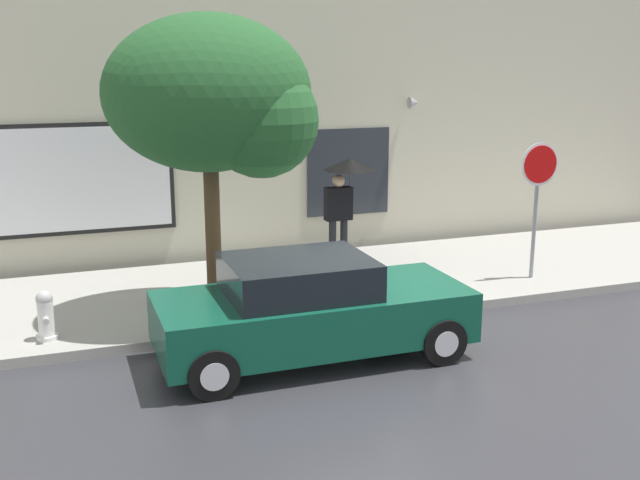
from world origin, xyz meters
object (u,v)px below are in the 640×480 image
(fire_hydrant, at_px, (46,316))
(pedestrian_with_umbrella, at_px, (346,181))
(street_tree, at_px, (219,100))
(stop_sign, at_px, (538,183))
(parked_car, at_px, (310,310))

(fire_hydrant, distance_m, pedestrian_with_umbrella, 6.00)
(pedestrian_with_umbrella, relative_size, street_tree, 0.45)
(fire_hydrant, height_order, street_tree, street_tree)
(pedestrian_with_umbrella, height_order, stop_sign, stop_sign)
(fire_hydrant, xyz_separation_m, street_tree, (2.64, 0.34, 2.92))
(stop_sign, bearing_deg, street_tree, 179.20)
(fire_hydrant, bearing_deg, stop_sign, 1.85)
(parked_car, xyz_separation_m, stop_sign, (4.86, 1.83, 1.17))
(parked_car, relative_size, pedestrian_with_umbrella, 2.07)
(parked_car, xyz_separation_m, street_tree, (-0.75, 1.91, 2.72))
(parked_car, bearing_deg, street_tree, 111.41)
(parked_car, height_order, pedestrian_with_umbrella, pedestrian_with_umbrella)
(parked_car, xyz_separation_m, fire_hydrant, (-3.39, 1.57, -0.20))
(pedestrian_with_umbrella, bearing_deg, street_tree, -145.51)
(pedestrian_with_umbrella, bearing_deg, fire_hydrant, -157.43)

